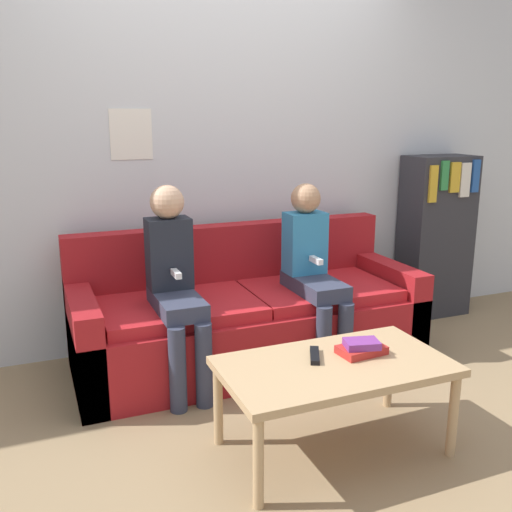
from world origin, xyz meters
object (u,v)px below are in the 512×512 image
couch (248,318)px  coffee_table (335,372)px  person_right (313,266)px  person_left (175,278)px  bookshelf (436,236)px  tv_remote (315,355)px

couch → coffee_table: (0.00, -1.07, 0.11)m
person_right → couch: bearing=152.3°
person_left → person_right: (0.84, -0.00, -0.02)m
person_left → person_right: person_left is taller
coffee_table → bookshelf: bookshelf is taller
coffee_table → bookshelf: bearing=39.6°
bookshelf → person_right: bearing=-159.9°
coffee_table → person_left: (-0.49, 0.89, 0.25)m
couch → bookshelf: bookshelf is taller
tv_remote → couch: bearing=112.8°
couch → person_left: 0.64m
person_right → bookshelf: (1.29, 0.47, -0.01)m
person_right → tv_remote: person_right is taller
couch → bookshelf: bearing=10.0°
person_left → bookshelf: (2.13, 0.47, -0.03)m
coffee_table → person_right: size_ratio=0.93×
coffee_table → tv_remote: bearing=126.2°
person_right → tv_remote: (-0.41, -0.80, -0.18)m
person_left → bookshelf: bearing=12.3°
coffee_table → person_right: (0.35, 0.88, 0.23)m
coffee_table → bookshelf: (1.64, 1.35, 0.22)m
person_left → bookshelf: size_ratio=0.94×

